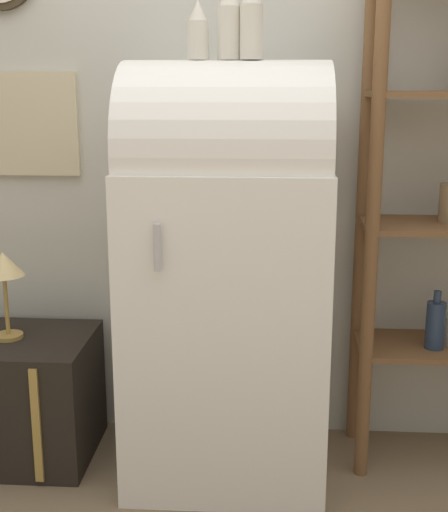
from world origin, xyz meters
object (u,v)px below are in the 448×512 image
object	(u,v)px
desk_lamp	(4,271)
refrigerator	(227,269)
vase_center	(229,22)
vase_right	(251,20)
vase_left	(198,32)
suitcase_trunk	(14,396)

from	to	relation	value
desk_lamp	refrigerator	bearing A→B (deg)	-2.59
vase_center	desk_lamp	bearing A→B (deg)	178.32
refrigerator	desk_lamp	xyz separation A→B (m)	(-0.85, 0.04, -0.03)
refrigerator	vase_center	world-z (taller)	vase_center
vase_right	vase_left	bearing A→B (deg)	173.89
vase_left	suitcase_trunk	bearing A→B (deg)	177.69
vase_right	desk_lamp	world-z (taller)	vase_right
vase_right	desk_lamp	bearing A→B (deg)	177.06
refrigerator	desk_lamp	distance (m)	0.85
vase_left	vase_right	xyz separation A→B (m)	(0.18, -0.02, 0.04)
vase_left	desk_lamp	world-z (taller)	vase_left
refrigerator	suitcase_trunk	size ratio (longest dim) A/B	2.45
vase_right	suitcase_trunk	bearing A→B (deg)	176.95
refrigerator	vase_right	bearing A→B (deg)	-6.52
refrigerator	vase_center	distance (m)	0.86
vase_center	vase_right	bearing A→B (deg)	-16.84
vase_center	vase_right	world-z (taller)	vase_right
refrigerator	vase_center	xyz separation A→B (m)	(0.01, 0.01, 0.86)
suitcase_trunk	vase_center	size ratio (longest dim) A/B	2.32
vase_center	vase_left	bearing A→B (deg)	-178.24
vase_left	vase_right	size ratio (longest dim) A/B	0.72
refrigerator	vase_right	distance (m)	0.86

